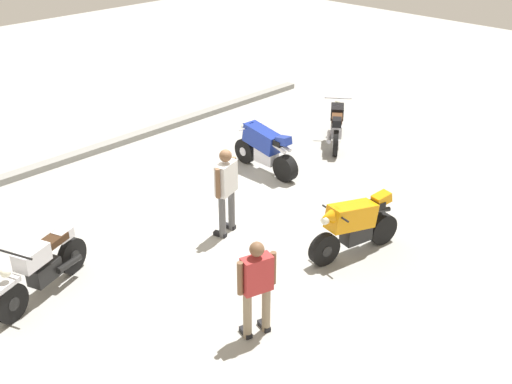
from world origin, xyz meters
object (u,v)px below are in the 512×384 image
object	(u,v)px
person_in_red_shirt	(257,284)
person_in_white_shirt	(226,186)
motorcycle_orange_sportbike	(354,225)
motorcycle_blue_sportbike	(264,147)
motorcycle_silver_cruiser	(42,267)
motorcycle_black_cruiser	(336,125)

from	to	relation	value
person_in_red_shirt	person_in_white_shirt	distance (m)	3.01
motorcycle_orange_sportbike	motorcycle_blue_sportbike	bearing A→B (deg)	-98.63
motorcycle_silver_cruiser	motorcycle_black_cruiser	size ratio (longest dim) A/B	1.15
motorcycle_blue_sportbike	person_in_red_shirt	distance (m)	5.76
motorcycle_silver_cruiser	person_in_red_shirt	bearing A→B (deg)	98.03
motorcycle_silver_cruiser	motorcycle_orange_sportbike	size ratio (longest dim) A/B	1.03
person_in_white_shirt	person_in_red_shirt	bearing A→B (deg)	129.50
motorcycle_silver_cruiser	motorcycle_orange_sportbike	bearing A→B (deg)	127.34
motorcycle_blue_sportbike	person_in_white_shirt	world-z (taller)	person_in_white_shirt
motorcycle_silver_cruiser	motorcycle_blue_sportbike	xyz separation A→B (m)	(5.96, 0.71, 0.07)
motorcycle_blue_sportbike	motorcycle_silver_cruiser	bearing A→B (deg)	99.74
motorcycle_black_cruiser	person_in_red_shirt	size ratio (longest dim) A/B	1.08
motorcycle_black_cruiser	person_in_red_shirt	xyz separation A→B (m)	(-6.67, -3.71, 0.39)
motorcycle_silver_cruiser	person_in_white_shirt	distance (m)	3.54
motorcycle_black_cruiser	motorcycle_orange_sportbike	world-z (taller)	motorcycle_orange_sportbike
motorcycle_black_cruiser	person_in_red_shirt	bearing A→B (deg)	171.97
motorcycle_black_cruiser	person_in_white_shirt	world-z (taller)	person_in_white_shirt
motorcycle_orange_sportbike	person_in_white_shirt	distance (m)	2.46
motorcycle_blue_sportbike	motorcycle_black_cruiser	distance (m)	2.45
motorcycle_silver_cruiser	person_in_red_shirt	world-z (taller)	person_in_red_shirt
person_in_white_shirt	motorcycle_black_cruiser	bearing A→B (deg)	-91.85
motorcycle_silver_cruiser	motorcycle_orange_sportbike	world-z (taller)	motorcycle_orange_sportbike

